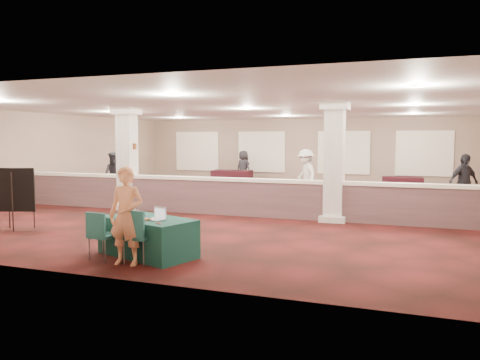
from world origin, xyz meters
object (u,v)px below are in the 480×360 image
(far_table_front_left, at_px, (118,184))
(attendee_c, at_px, (464,183))
(far_table_front_center, at_px, (195,193))
(far_table_back_left, at_px, (232,178))
(conf_chair_main, at_px, (137,232))
(easel_board, at_px, (17,191))
(attendee_a, at_px, (115,176))
(far_table_front_right, at_px, (442,204))
(woman, at_px, (126,216))
(attendee_b, at_px, (306,174))
(conf_chair_side, at_px, (100,232))
(attendee_d, at_px, (243,168))
(near_table, at_px, (148,237))
(far_table_back_center, at_px, (226,187))
(far_table_back_right, at_px, (402,185))

(far_table_front_left, xyz_separation_m, attendee_c, (12.98, -0.75, 0.54))
(far_table_front_center, xyz_separation_m, far_table_back_left, (-1.01, 6.20, -0.00))
(far_table_front_left, relative_size, far_table_front_center, 0.91)
(conf_chair_main, distance_m, far_table_front_left, 11.65)
(easel_board, bearing_deg, attendee_a, 82.99)
(far_table_front_right, distance_m, attendee_c, 1.24)
(far_table_back_left, bearing_deg, attendee_c, -27.51)
(woman, relative_size, attendee_b, 0.94)
(conf_chair_side, bearing_deg, attendee_b, 84.76)
(far_table_front_center, xyz_separation_m, attendee_d, (-0.61, 6.70, 0.46))
(conf_chair_main, height_order, far_table_back_left, conf_chair_main)
(conf_chair_side, relative_size, far_table_front_right, 0.54)
(near_table, relative_size, far_table_front_left, 1.11)
(woman, distance_m, attendee_b, 10.22)
(far_table_back_center, height_order, far_table_back_right, far_table_back_center)
(attendee_a, distance_m, attendee_d, 7.26)
(easel_board, height_order, far_table_back_right, easel_board)
(far_table_front_left, bearing_deg, attendee_a, -57.70)
(far_table_front_center, bearing_deg, conf_chair_main, -72.22)
(near_table, height_order, far_table_front_right, near_table)
(woman, height_order, far_table_front_center, woman)
(far_table_back_right, height_order, attendee_a, attendee_a)
(woman, height_order, attendee_b, attendee_b)
(conf_chair_main, distance_m, far_table_back_center, 10.56)
(attendee_b, height_order, attendee_d, attendee_b)
(near_table, bearing_deg, attendee_c, 71.42)
(near_table, relative_size, far_table_front_right, 1.13)
(conf_chair_side, height_order, far_table_back_center, conf_chair_side)
(far_table_front_right, height_order, attendee_b, attendee_b)
(conf_chair_side, relative_size, woman, 0.51)
(conf_chair_side, relative_size, far_table_back_right, 0.56)
(far_table_back_center, height_order, attendee_b, attendee_b)
(conf_chair_side, distance_m, far_table_front_right, 9.94)
(conf_chair_side, xyz_separation_m, far_table_front_left, (-6.09, 9.39, -0.19))
(conf_chair_side, relative_size, far_table_front_left, 0.53)
(attendee_c, bearing_deg, far_table_front_right, -162.36)
(far_table_front_left, bearing_deg, far_table_front_center, -24.05)
(conf_chair_main, height_order, far_table_back_center, conf_chair_main)
(attendee_a, bearing_deg, attendee_c, 2.47)
(far_table_front_right, bearing_deg, attendee_c, 54.95)
(attendee_a, xyz_separation_m, attendee_d, (2.55, 6.80, -0.05))
(far_table_front_center, xyz_separation_m, far_table_back_center, (0.00, 2.90, -0.05))
(far_table_front_center, bearing_deg, attendee_d, 95.23)
(attendee_a, height_order, attendee_d, attendee_a)
(far_table_front_right, distance_m, far_table_back_center, 8.25)
(far_table_front_left, bearing_deg, far_table_front_right, -7.68)
(far_table_front_right, bearing_deg, attendee_b, 153.02)
(attendee_d, bearing_deg, woman, 125.75)
(near_table, xyz_separation_m, far_table_back_left, (-3.24, 13.00, 0.01))
(easel_board, bearing_deg, woman, -40.62)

